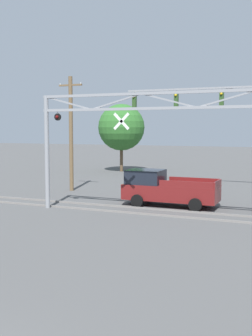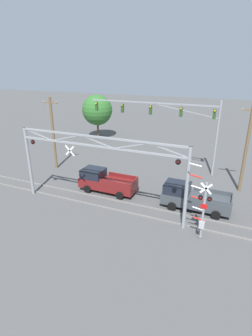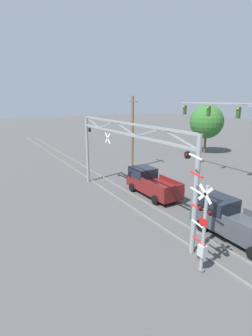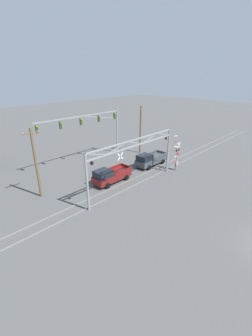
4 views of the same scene
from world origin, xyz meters
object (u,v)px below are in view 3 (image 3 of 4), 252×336
object	(u,v)px
pickup_truck_following	(233,221)
utility_pole_left	(132,132)
crossing_gantry	(124,149)
crossing_signal_mast	(203,230)
background_tree_beyond_span	(207,122)
pickup_truck_lead	(151,183)

from	to	relation	value
pickup_truck_following	utility_pole_left	world-z (taller)	utility_pole_left
crossing_gantry	crossing_signal_mast	distance (m)	8.56
background_tree_beyond_span	pickup_truck_lead	bearing A→B (deg)	-59.13
utility_pole_left	background_tree_beyond_span	size ratio (longest dim) A/B	1.16
crossing_gantry	utility_pole_left	size ratio (longest dim) A/B	1.77
crossing_gantry	crossing_signal_mast	size ratio (longest dim) A/B	2.65
crossing_signal_mast	pickup_truck_lead	xyz separation A→B (m)	(-9.33, 3.86, -1.08)
crossing_gantry	pickup_truck_lead	size ratio (longest dim) A/B	2.65
pickup_truck_lead	crossing_signal_mast	bearing A→B (deg)	-22.48
pickup_truck_lead	utility_pole_left	xyz separation A→B (m)	(-7.95, 3.08, 3.17)
crossing_gantry	utility_pole_left	distance (m)	10.98
crossing_signal_mast	pickup_truck_lead	distance (m)	10.15
pickup_truck_lead	pickup_truck_following	distance (m)	8.08
background_tree_beyond_span	crossing_gantry	bearing A→B (deg)	-60.81
pickup_truck_following	utility_pole_left	xyz separation A→B (m)	(-16.02, 3.12, 3.17)
pickup_truck_following	utility_pole_left	bearing A→B (deg)	168.99
crossing_signal_mast	pickup_truck_lead	size ratio (longest dim) A/B	1.00
pickup_truck_lead	utility_pole_left	world-z (taller)	utility_pole_left
crossing_gantry	pickup_truck_following	xyz separation A→B (m)	(6.98, 3.11, -3.32)
pickup_truck_following	crossing_signal_mast	bearing A→B (deg)	-71.89
pickup_truck_lead	pickup_truck_following	bearing A→B (deg)	-0.23
crossing_gantry	pickup_truck_lead	world-z (taller)	crossing_gantry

